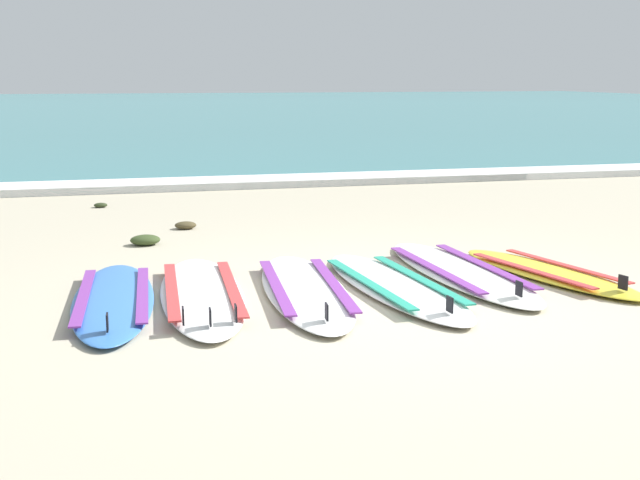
{
  "coord_description": "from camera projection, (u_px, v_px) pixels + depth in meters",
  "views": [
    {
      "loc": [
        -2.13,
        -5.83,
        1.67
      ],
      "look_at": [
        -0.27,
        1.25,
        0.25
      ],
      "focal_mm": 48.31,
      "sensor_mm": 36.0,
      "label": 1
    }
  ],
  "objects": [
    {
      "name": "ground_plane",
      "position": [
        398.0,
        302.0,
        6.38
      ],
      "size": [
        80.0,
        80.0,
        0.0
      ],
      "primitive_type": "plane",
      "color": "#B7AD93"
    },
    {
      "name": "sea",
      "position": [
        139.0,
        108.0,
        41.06
      ],
      "size": [
        80.0,
        60.0,
        0.1
      ],
      "primitive_type": "cube",
      "color": "teal",
      "rests_on": "ground"
    },
    {
      "name": "wave_foam_strip",
      "position": [
        242.0,
        182.0,
        12.99
      ],
      "size": [
        80.0,
        0.9,
        0.11
      ],
      "primitive_type": "cube",
      "color": "white",
      "rests_on": "ground"
    },
    {
      "name": "surfboard_0",
      "position": [
        113.0,
        299.0,
        6.32
      ],
      "size": [
        0.73,
        2.38,
        0.18
      ],
      "color": "#3875CC",
      "rests_on": "ground"
    },
    {
      "name": "surfboard_1",
      "position": [
        202.0,
        293.0,
        6.5
      ],
      "size": [
        0.78,
        2.52,
        0.18
      ],
      "color": "white",
      "rests_on": "ground"
    },
    {
      "name": "surfboard_2",
      "position": [
        305.0,
        289.0,
        6.62
      ],
      "size": [
        0.84,
        2.52,
        0.18
      ],
      "color": "white",
      "rests_on": "ground"
    },
    {
      "name": "surfboard_3",
      "position": [
        394.0,
        285.0,
        6.74
      ],
      "size": [
        0.78,
        2.46,
        0.18
      ],
      "color": "white",
      "rests_on": "ground"
    },
    {
      "name": "surfboard_4",
      "position": [
        459.0,
        271.0,
        7.22
      ],
      "size": [
        0.72,
        2.56,
        0.18
      ],
      "color": "silver",
      "rests_on": "ground"
    },
    {
      "name": "surfboard_5",
      "position": [
        548.0,
        272.0,
        7.18
      ],
      "size": [
        0.97,
        2.14,
        0.18
      ],
      "color": "yellow",
      "rests_on": "ground"
    },
    {
      "name": "seaweed_clump_near_shoreline",
      "position": [
        145.0,
        240.0,
        8.5
      ],
      "size": [
        0.29,
        0.24,
        0.1
      ],
      "primitive_type": "ellipsoid",
      "color": "#384723",
      "rests_on": "ground"
    },
    {
      "name": "seaweed_clump_mid_sand",
      "position": [
        186.0,
        225.0,
        9.39
      ],
      "size": [
        0.23,
        0.19,
        0.08
      ],
      "primitive_type": "ellipsoid",
      "color": "#4C4228",
      "rests_on": "ground"
    },
    {
      "name": "seaweed_clump_by_the_boards",
      "position": [
        101.0,
        205.0,
        10.9
      ],
      "size": [
        0.17,
        0.14,
        0.06
      ],
      "primitive_type": "ellipsoid",
      "color": "#2D381E",
      "rests_on": "ground"
    }
  ]
}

